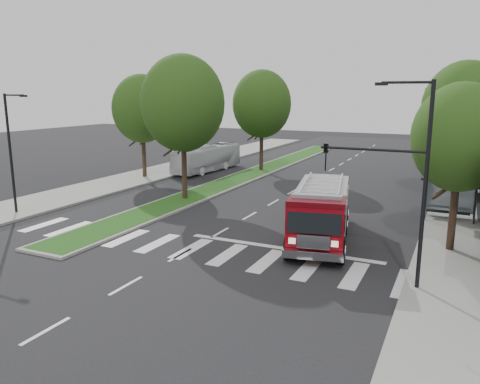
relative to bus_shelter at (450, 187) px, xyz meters
The scene contains 16 objects.
ground 14.00m from the bus_shelter, 143.97° to the right, with size 140.00×140.00×0.00m, color black.
sidewalk_right 3.00m from the bus_shelter, 54.94° to the left, with size 5.00×80.00×0.15m, color gray.
sidewalk_left 25.84m from the bus_shelter, behind, with size 5.00×80.00×0.15m, color gray.
median 19.92m from the bus_shelter, 150.20° to the left, with size 3.00×50.00×0.15m.
bus_shelter is the anchor object (origin of this frame).
tree_right_near 7.06m from the bus_shelter, 87.21° to the right, with size 4.40×4.40×8.05m.
tree_right_mid 7.36m from the bus_shelter, 87.07° to the left, with size 5.60×5.60×9.72m.
tree_right_far 16.30m from the bus_shelter, 88.92° to the left, with size 5.00×5.00×8.73m.
tree_median_near 17.98m from the bus_shelter, behind, with size 5.80×5.80×10.16m.
tree_median_far 21.36m from the bus_shelter, 145.43° to the left, with size 5.60×5.60×9.72m.
tree_left_mid 25.82m from the bus_shelter, behind, with size 5.20×5.20×9.16m.
streetlight_right_near 12.05m from the bus_shelter, 97.76° to the right, with size 4.08×0.22×8.00m.
streetlight_left_near 26.66m from the bus_shelter, 157.55° to the right, with size 1.90×0.20×7.50m.
streetlight_right_far 12.13m from the bus_shelter, 94.11° to the left, with size 2.11×0.20×8.00m.
fire_engine 9.13m from the bus_shelter, 130.45° to the right, with size 4.32×9.15×3.05m.
city_bus 23.98m from the bus_shelter, 156.39° to the left, with size 2.16×9.25×2.58m, color silver.
Camera 1 is at (11.60, -21.78, 7.53)m, focal length 35.00 mm.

